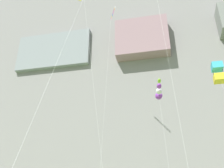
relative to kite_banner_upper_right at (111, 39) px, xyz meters
name	(u,v)px	position (x,y,z in m)	size (l,w,h in m)	color
cliff_face	(148,76)	(3.87, 27.43, 8.62)	(180.00, 30.73, 73.95)	gray
kite_banner_upper_right	(111,39)	(0.00, 0.00, 0.00)	(2.14, 4.07, 33.89)	black
kite_box_far_left	(218,73)	(12.20, -9.11, -12.88)	(2.37, 5.68, 16.48)	#38B2D1
kite_windsock_upper_mid	(159,92)	(6.49, -1.55, -10.51)	(1.26, 5.16, 18.29)	purple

